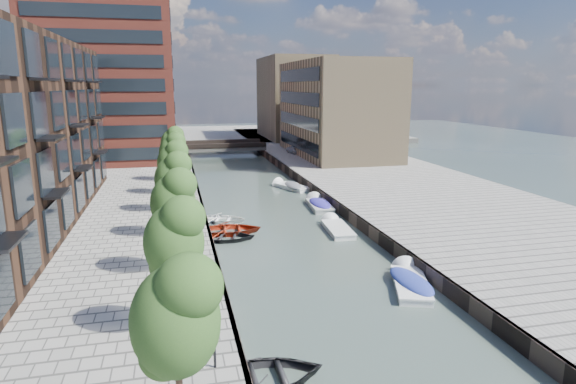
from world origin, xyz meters
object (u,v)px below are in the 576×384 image
object	(u,v)px
tree_2	(173,199)
motorboat_4	(290,187)
tree_5	(172,150)
motorboat_2	(336,228)
tree_4	(172,161)
sloop_2	(229,233)
sloop_1	(262,384)
sloop_3	(220,222)
tree_6	(172,142)
sloop_4	(224,240)
tree_1	(174,238)
tree_0	(175,314)
motorboat_3	(319,205)
motorboat_0	(410,282)
car	(294,150)
tree_3	(173,177)
bridge	(225,147)

from	to	relation	value
tree_2	motorboat_4	world-z (taller)	tree_2
tree_5	motorboat_2	xyz separation A→B (m)	(12.66, -12.02, -5.21)
motorboat_2	motorboat_4	world-z (taller)	motorboat_4
tree_4	sloop_2	distance (m)	7.81
sloop_1	sloop_3	xyz separation A→B (m)	(0.61, 23.48, 0.00)
tree_6	sloop_1	bearing A→B (deg)	-85.33
sloop_4	tree_4	bearing A→B (deg)	43.09
tree_1	tree_2	bearing A→B (deg)	90.00
tree_0	motorboat_3	world-z (taller)	tree_0
tree_6	sloop_3	world-z (taller)	tree_6
tree_2	sloop_1	world-z (taller)	tree_2
tree_0	motorboat_0	bearing A→B (deg)	40.73
motorboat_2	car	world-z (taller)	car
motorboat_0	motorboat_2	world-z (taller)	motorboat_0
sloop_3	sloop_4	bearing A→B (deg)	-164.78
tree_5	tree_6	world-z (taller)	same
sloop_2	sloop_3	distance (m)	3.52
tree_2	car	world-z (taller)	tree_2
sloop_3	car	distance (m)	35.92
sloop_2	sloop_4	distance (m)	1.73
tree_5	car	xyz separation A→B (m)	(18.56, 25.17, -3.71)
motorboat_3	sloop_4	bearing A→B (deg)	-140.69
tree_1	tree_3	distance (m)	14.00
sloop_2	car	size ratio (longest dim) A/B	1.46
tree_3	tree_6	size ratio (longest dim) A/B	1.00
tree_5	motorboat_4	world-z (taller)	tree_5
tree_0	sloop_3	xyz separation A→B (m)	(3.71, 27.50, -5.31)
tree_5	motorboat_4	distance (m)	14.51
tree_2	sloop_2	bearing A→B (deg)	67.75
motorboat_3	tree_1	bearing A→B (deg)	-119.88
sloop_3	motorboat_0	size ratio (longest dim) A/B	0.79
tree_0	tree_1	world-z (taller)	same
bridge	sloop_4	distance (m)	45.93
motorboat_2	motorboat_4	xyz separation A→B (m)	(0.17, 16.46, 0.11)
tree_2	sloop_4	distance (m)	10.52
sloop_1	sloop_3	world-z (taller)	sloop_1
tree_1	car	distance (m)	56.44
sloop_2	motorboat_2	world-z (taller)	motorboat_2
tree_5	tree_6	distance (m)	7.00
bridge	motorboat_4	xyz separation A→B (m)	(4.34, -28.56, -1.18)
tree_3	sloop_2	world-z (taller)	tree_3
tree_5	tree_0	bearing A→B (deg)	-90.00
tree_3	tree_4	size ratio (longest dim) A/B	1.00
motorboat_3	motorboat_4	distance (m)	8.98
tree_0	sloop_3	distance (m)	28.26
tree_0	car	bearing A→B (deg)	72.86
tree_1	tree_3	bearing A→B (deg)	90.00
tree_4	sloop_3	bearing A→B (deg)	-7.63
tree_0	tree_4	world-z (taller)	same
tree_2	sloop_3	distance (m)	14.98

